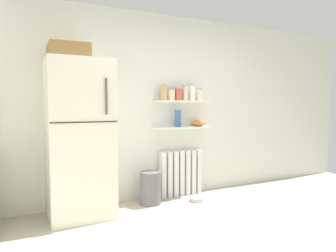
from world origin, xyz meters
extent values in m
plane|color=#B2A893|center=(0.00, 0.50, 0.00)|extent=(7.04, 7.04, 0.00)
cube|color=silver|center=(0.00, 2.05, 1.30)|extent=(7.04, 0.10, 2.60)
cube|color=silver|center=(-1.31, 1.68, 0.92)|extent=(0.73, 0.64, 1.85)
cube|color=#262628|center=(-1.31, 1.35, 1.14)|extent=(0.71, 0.01, 0.01)
cylinder|color=#4C4C51|center=(-1.08, 1.34, 1.42)|extent=(0.02, 0.02, 0.40)
cube|color=olive|center=(-1.42, 1.68, 1.93)|extent=(0.44, 0.45, 0.16)
cube|color=white|center=(-0.12, 1.92, 0.33)|extent=(0.07, 0.12, 0.66)
cube|color=white|center=(-0.03, 1.92, 0.33)|extent=(0.07, 0.12, 0.66)
cube|color=white|center=(0.07, 1.92, 0.33)|extent=(0.07, 0.12, 0.66)
cube|color=white|center=(0.17, 1.92, 0.33)|extent=(0.07, 0.12, 0.66)
cube|color=white|center=(0.27, 1.92, 0.33)|extent=(0.07, 0.12, 0.66)
cube|color=white|center=(0.37, 1.92, 0.33)|extent=(0.07, 0.12, 0.66)
cube|color=white|center=(0.47, 1.92, 0.33)|extent=(0.07, 0.12, 0.66)
cube|color=white|center=(0.17, 1.89, 1.00)|extent=(0.83, 0.22, 0.02)
cube|color=white|center=(0.17, 1.89, 1.38)|extent=(0.83, 0.22, 0.02)
cylinder|color=tan|center=(-0.12, 1.89, 1.49)|extent=(0.10, 0.10, 0.20)
cylinder|color=gray|center=(-0.12, 1.89, 1.60)|extent=(0.09, 0.09, 0.02)
cylinder|color=beige|center=(0.00, 1.89, 1.46)|extent=(0.10, 0.10, 0.14)
cylinder|color=gray|center=(0.00, 1.89, 1.54)|extent=(0.09, 0.09, 0.02)
cylinder|color=#C64C38|center=(0.11, 1.89, 1.47)|extent=(0.11, 0.11, 0.16)
cylinder|color=gray|center=(0.11, 1.89, 1.56)|extent=(0.10, 0.10, 0.02)
cylinder|color=beige|center=(0.23, 1.89, 1.49)|extent=(0.09, 0.09, 0.20)
cylinder|color=gray|center=(0.23, 1.89, 1.60)|extent=(0.08, 0.08, 0.02)
cylinder|color=silver|center=(0.34, 1.89, 1.50)|extent=(0.09, 0.09, 0.22)
cylinder|color=gray|center=(0.34, 1.89, 1.62)|extent=(0.08, 0.08, 0.02)
cylinder|color=beige|center=(0.46, 1.89, 1.47)|extent=(0.10, 0.10, 0.16)
cylinder|color=gray|center=(0.46, 1.89, 1.56)|extent=(0.09, 0.09, 0.02)
cylinder|color=#38609E|center=(0.10, 1.89, 1.13)|extent=(0.08, 0.08, 0.24)
ellipsoid|color=orange|center=(0.45, 1.89, 1.06)|extent=(0.20, 0.20, 0.09)
cylinder|color=slate|center=(-0.39, 1.73, 0.22)|extent=(0.28, 0.28, 0.43)
cylinder|color=#B7B7BC|center=(0.23, 1.56, 0.03)|extent=(0.20, 0.20, 0.05)
camera|label=1|loc=(-1.96, -2.01, 1.32)|focal=32.88mm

